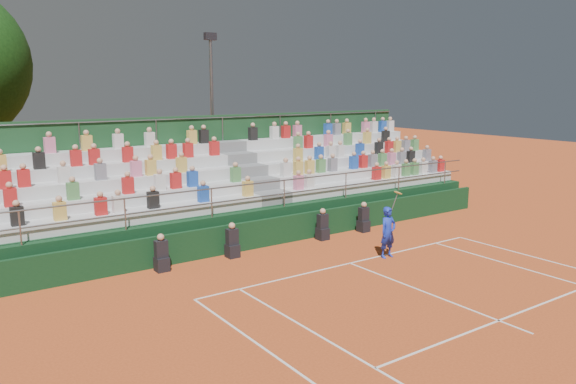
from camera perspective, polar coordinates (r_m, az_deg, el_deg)
ground at (r=18.34m, az=6.31°, el=-7.21°), size 90.00×90.00×0.00m
courtside_wall at (r=20.61m, az=0.48°, el=-3.68°), size 20.00×0.15×1.00m
line_officials at (r=19.72m, az=-1.10°, el=-4.42°), size 8.76×0.40×1.19m
grandstand at (r=23.14m, az=-4.12°, el=-0.62°), size 20.00×5.20×4.40m
tennis_player at (r=18.92m, az=10.13°, el=-4.04°), size 0.85×0.42×2.22m
floodlight_mast at (r=28.37m, az=-7.74°, el=8.87°), size 0.60×0.25×8.17m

